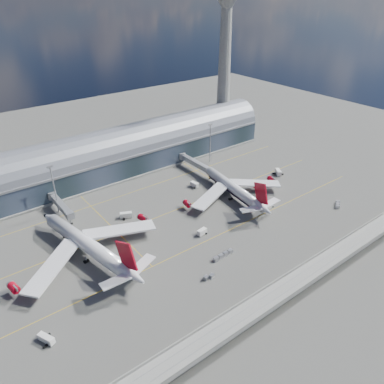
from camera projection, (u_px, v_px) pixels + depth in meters
ground at (203, 226)px, 178.91m from camera, size 500.00×500.00×0.00m
taxi_lines at (176, 207)px, 194.21m from camera, size 200.00×80.12×0.01m
terminal at (123, 153)px, 227.38m from camera, size 200.00×30.00×28.00m
control_tower at (224, 67)px, 256.35m from camera, size 19.00×19.00×103.00m
guideway at (297, 281)px, 138.24m from camera, size 220.00×8.50×7.20m
floodlight_mast_left at (54, 188)px, 183.77m from camera, size 3.00×0.70×25.70m
floodlight_mast_right at (210, 142)px, 236.91m from camera, size 3.00×0.70×25.70m
airliner_left at (89, 246)px, 155.79m from camera, size 66.02×69.51×21.26m
airliner_right at (233, 189)px, 201.15m from camera, size 58.39×61.08×19.39m
jet_bridge_left at (60, 204)px, 186.89m from camera, size 4.40×28.00×7.25m
jet_bridge_right at (194, 163)px, 230.07m from camera, size 4.40×32.00×7.25m
service_truck_0 at (46, 339)px, 120.67m from camera, size 4.32×6.33×2.51m
service_truck_1 at (202, 232)px, 172.36m from camera, size 5.04×2.95×2.76m
service_truck_2 at (269, 206)px, 192.70m from camera, size 7.09×2.63×2.52m
service_truck_3 at (278, 172)px, 226.43m from camera, size 5.51×6.64×3.07m
service_truck_4 at (194, 185)px, 212.72m from camera, size 3.05×5.27×2.90m
service_truck_5 at (126, 215)px, 184.82m from camera, size 6.25×4.52×2.83m
cargo_train_0 at (209, 277)px, 146.78m from camera, size 4.94×2.60×1.60m
cargo_train_1 at (223, 255)px, 158.35m from camera, size 10.68×1.92×1.77m
cargo_train_2 at (338, 205)px, 194.77m from camera, size 7.01×5.08×1.63m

